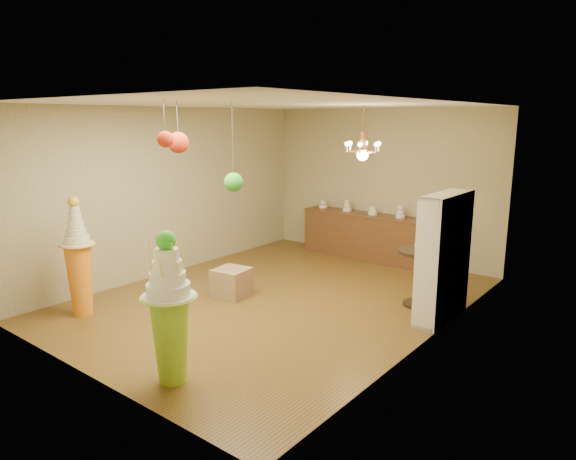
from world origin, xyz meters
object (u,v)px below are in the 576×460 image
Objects in this scene: pedestal_green at (170,319)px; sideboard at (372,236)px; pedestal_orange at (80,270)px; round_table at (420,270)px.

sideboard is (-0.77, 5.71, -0.24)m from pedestal_green.
pedestal_orange is at bearing -108.86° from sideboard.
pedestal_orange is (-2.57, 0.45, -0.04)m from pedestal_green.
pedestal_orange reaches higher than sideboard.
pedestal_orange is at bearing -137.40° from round_table.
pedestal_green is 2.61m from pedestal_orange.
pedestal_orange is 5.57m from sideboard.
round_table is at bearing -45.33° from sideboard.
sideboard is at bearing 71.14° from pedestal_orange.
pedestal_orange is 1.99× the size of round_table.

